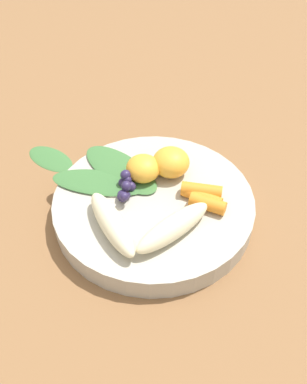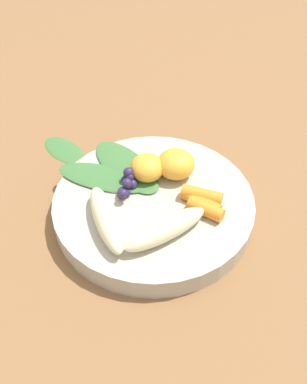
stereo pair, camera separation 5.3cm
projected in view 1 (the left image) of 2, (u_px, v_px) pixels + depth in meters
The scene contains 14 objects.
ground_plane at pixel (154, 213), 0.56m from camera, with size 2.40×2.40×0.00m, color brown.
bowl at pixel (154, 205), 0.55m from camera, with size 0.27×0.27×0.03m, color #B2AD9E.
banana_peeled_left at pixel (177, 226), 0.49m from camera, with size 0.11×0.03×0.03m, color beige.
banana_peeled_right at pixel (112, 223), 0.49m from camera, with size 0.11×0.03×0.03m, color beige.
orange_segment_near at pixel (142, 169), 0.56m from camera, with size 0.05×0.05×0.04m, color #F4A833.
orange_segment_far at pixel (171, 162), 0.56m from camera, with size 0.05×0.05×0.04m, color #F4A833.
carrot_front at pixel (208, 204), 0.52m from camera, with size 0.02×0.02×0.05m, color orange.
carrot_mid_left at pixel (202, 197), 0.53m from camera, with size 0.01×0.01×0.05m, color orange.
carrot_mid_right at pixel (201, 191), 0.54m from camera, with size 0.02×0.02×0.05m, color orange.
blueberry_pile at pixel (125, 188), 0.54m from camera, with size 0.03×0.05×0.03m.
coconut_shred_patch at pixel (115, 185), 0.56m from camera, with size 0.05×0.05×0.00m, color white.
kale_leaf_left at pixel (120, 169), 0.58m from camera, with size 0.14×0.06×0.01m, color #3D7038.
kale_leaf_right at pixel (99, 182), 0.56m from camera, with size 0.13×0.05×0.01m, color #3D7038.
kale_leaf_stray at pixel (50, 158), 0.64m from camera, with size 0.09×0.04×0.01m, color #3D7038.
Camera 1 is at (-0.13, -0.36, 0.42)m, focal length 38.36 mm.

